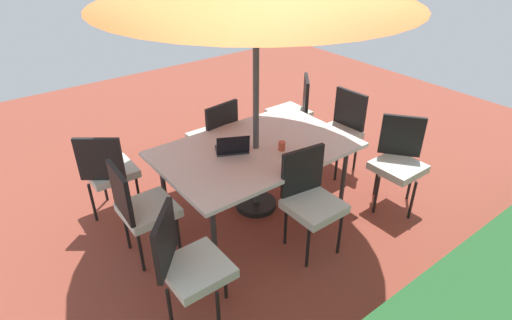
{
  "coord_description": "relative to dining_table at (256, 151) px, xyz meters",
  "views": [
    {
      "loc": [
        2.26,
        2.95,
        2.76
      ],
      "look_at": [
        0.0,
        0.0,
        0.59
      ],
      "focal_mm": 29.42,
      "sensor_mm": 36.0,
      "label": 1
    }
  ],
  "objects": [
    {
      "name": "chair_southeast",
      "position": [
        1.26,
        -0.8,
        -0.14
      ],
      "size": [
        0.58,
        0.58,
        0.98
      ],
      "rotation": [
        0.0,
        0.0,
        5.63
      ],
      "color": "silver",
      "rests_on": "ground_plane"
    },
    {
      "name": "dining_table",
      "position": [
        0.0,
        0.0,
        0.0
      ],
      "size": [
        1.97,
        1.26,
        0.73
      ],
      "color": "silver",
      "rests_on": "ground_plane"
    },
    {
      "name": "chair_east",
      "position": [
        1.26,
        -0.02,
        -0.14
      ],
      "size": [
        0.47,
        0.46,
        0.98
      ],
      "rotation": [
        0.0,
        0.0,
        4.66
      ],
      "color": "silver",
      "rests_on": "ground_plane"
    },
    {
      "name": "chair_south",
      "position": [
        -0.01,
        -0.8,
        -0.14
      ],
      "size": [
        0.47,
        0.48,
        0.98
      ],
      "rotation": [
        0.0,
        0.0,
        0.12
      ],
      "color": "silver",
      "rests_on": "ground_plane"
    },
    {
      "name": "chair_west",
      "position": [
        -1.31,
        -0.04,
        -0.14
      ],
      "size": [
        0.47,
        0.46,
        0.98
      ],
      "rotation": [
        0.0,
        0.0,
        1.63
      ],
      "color": "silver",
      "rests_on": "ground_plane"
    },
    {
      "name": "chair_northeast",
      "position": [
        1.27,
        0.83,
        -0.14
      ],
      "size": [
        0.59,
        0.59,
        0.98
      ],
      "rotation": [
        0.0,
        0.0,
        3.98
      ],
      "color": "silver",
      "rests_on": "ground_plane"
    },
    {
      "name": "ground_plane",
      "position": [
        0.0,
        0.0,
        -0.7
      ],
      "size": [
        10.0,
        10.0,
        0.02
      ],
      "primitive_type": "cube",
      "color": "brown"
    },
    {
      "name": "chair_northwest",
      "position": [
        -1.24,
        0.85,
        -0.14
      ],
      "size": [
        0.58,
        0.58,
        0.98
      ],
      "rotation": [
        0.0,
        0.0,
        2.23
      ],
      "color": "silver",
      "rests_on": "ground_plane"
    },
    {
      "name": "cup",
      "position": [
        -0.17,
        0.19,
        0.09
      ],
      "size": [
        0.07,
        0.07,
        0.09
      ],
      "primitive_type": "cylinder",
      "color": "#CC4C33",
      "rests_on": "dining_table"
    },
    {
      "name": "laptop",
      "position": [
        0.24,
        -0.07,
        0.09
      ],
      "size": [
        0.4,
        0.36,
        0.21
      ],
      "rotation": [
        0.0,
        0.0,
        -0.47
      ],
      "color": "#2D2D33",
      "rests_on": "dining_table"
    },
    {
      "name": "chair_north",
      "position": [
        -0.02,
        0.79,
        -0.14
      ],
      "size": [
        0.48,
        0.49,
        0.98
      ],
      "rotation": [
        0.0,
        0.0,
        3.01
      ],
      "color": "silver",
      "rests_on": "ground_plane"
    },
    {
      "name": "chair_southwest",
      "position": [
        -1.24,
        -0.8,
        -0.14
      ],
      "size": [
        0.59,
        0.58,
        0.98
      ],
      "rotation": [
        0.0,
        0.0,
        0.88
      ],
      "color": "silver",
      "rests_on": "ground_plane"
    }
  ]
}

